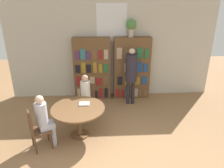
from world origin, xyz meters
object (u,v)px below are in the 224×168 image
reading_table (78,112)px  bookshelf_left (92,69)px  librarian_standing (131,70)px  seated_reader_left (85,95)px  seated_reader_right (44,118)px  flower_vase (131,26)px  bookshelf_right (132,68)px  chair_near_camera (37,129)px  chair_left_side (87,98)px

reading_table → bookshelf_left: bearing=82.4°
librarian_standing → seated_reader_left: bearing=-148.7°
seated_reader_right → flower_vase: bearing=111.5°
bookshelf_right → seated_reader_right: bearing=-132.6°
bookshelf_right → flower_vase: bearing=175.5°
bookshelf_right → reading_table: 2.58m
bookshelf_right → seated_reader_right: size_ratio=1.56×
chair_near_camera → seated_reader_right: (0.16, 0.08, 0.20)m
librarian_standing → chair_left_side: bearing=-154.4°
bookshelf_right → seated_reader_right: bookshelf_right is taller
bookshelf_left → chair_left_side: bookshelf_left is taller
bookshelf_right → seated_reader_right: (-2.21, -2.40, -0.27)m
chair_near_camera → seated_reader_left: seated_reader_left is taller
reading_table → bookshelf_right: bearing=53.5°
flower_vase → librarian_standing: (-0.03, -0.51, -1.19)m
reading_table → chair_left_side: size_ratio=1.36×
bookshelf_right → seated_reader_right: 3.28m
bookshelf_right → flower_vase: size_ratio=3.79×
seated_reader_right → chair_left_side: bearing=120.1°
bookshelf_left → flower_vase: (1.18, 0.00, 1.30)m
bookshelf_left → flower_vase: size_ratio=3.79×
reading_table → seated_reader_right: bearing=-153.1°
bookshelf_right → flower_vase: flower_vase is taller
bookshelf_left → chair_near_camera: bookshelf_left is taller
bookshelf_left → bookshelf_right: bearing=-0.0°
bookshelf_left → bookshelf_right: same height
bookshelf_left → chair_near_camera: bearing=-114.4°
seated_reader_right → librarian_standing: size_ratio=0.72×
reading_table → chair_near_camera: (-0.85, -0.43, -0.12)m
chair_near_camera → chair_left_side: same height
chair_left_side → seated_reader_right: 1.55m
chair_near_camera → librarian_standing: librarian_standing is taller
chair_near_camera → chair_left_side: bearing=117.0°
flower_vase → chair_near_camera: flower_vase is taller
reading_table → librarian_standing: bearing=47.4°
flower_vase → bookshelf_left: bearing=-179.8°
bookshelf_left → librarian_standing: bookshelf_left is taller
chair_near_camera → librarian_standing: size_ratio=0.52×
chair_near_camera → seated_reader_left: size_ratio=0.73×
bookshelf_right → librarian_standing: bookshelf_right is taller
chair_left_side → seated_reader_left: seated_reader_left is taller
bookshelf_right → reading_table: bearing=-126.5°
reading_table → librarian_standing: 2.16m
chair_near_camera → librarian_standing: (2.28, 1.99, 0.57)m
flower_vase → reading_table: flower_vase is taller
reading_table → seated_reader_right: seated_reader_right is taller
seated_reader_right → librarian_standing: (2.12, 1.90, 0.37)m
bookshelf_right → flower_vase: (-0.06, 0.00, 1.30)m
seated_reader_right → bookshelf_left: bearing=131.3°
chair_left_side → seated_reader_right: size_ratio=0.72×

